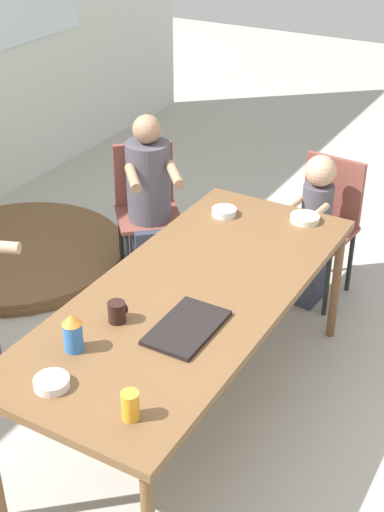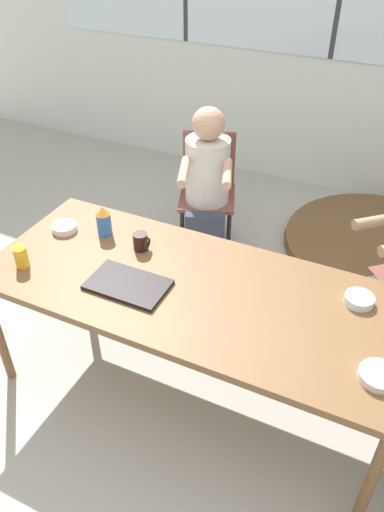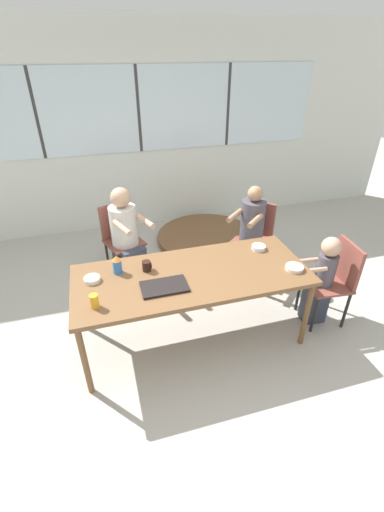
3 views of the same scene
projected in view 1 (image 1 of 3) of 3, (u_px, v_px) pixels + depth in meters
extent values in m
plane|color=#B2ADA3|center=(192.00, 412.00, 3.65)|extent=(16.00, 16.00, 0.00)
cube|color=brown|center=(192.00, 293.00, 3.28)|extent=(2.06, 0.86, 0.04)
cylinder|color=brown|center=(336.00, 284.00, 4.04)|extent=(0.05, 0.05, 0.71)
cylinder|color=brown|center=(217.00, 251.00, 4.37)|extent=(0.05, 0.05, 0.71)
cube|color=brown|center=(149.00, 217.00, 4.56)|extent=(0.56, 0.56, 0.03)
cube|color=brown|center=(144.00, 174.00, 4.60)|extent=(0.28, 0.31, 0.42)
cylinder|color=black|center=(180.00, 258.00, 4.57)|extent=(0.03, 0.03, 0.43)
cylinder|color=black|center=(128.00, 264.00, 4.51)|extent=(0.03, 0.03, 0.43)
cylinder|color=black|center=(171.00, 233.00, 4.85)|extent=(0.03, 0.03, 0.43)
cylinder|color=black|center=(121.00, 238.00, 4.79)|extent=(0.03, 0.03, 0.43)
cube|color=brown|center=(317.00, 233.00, 4.38)|extent=(0.43, 0.43, 0.03)
cube|color=brown|center=(333.00, 190.00, 4.40)|extent=(0.07, 0.38, 0.42)
cylinder|color=black|center=(327.00, 285.00, 4.29)|extent=(0.03, 0.03, 0.43)
cylinder|color=black|center=(277.00, 268.00, 4.46)|extent=(0.03, 0.03, 0.43)
cylinder|color=black|center=(350.00, 261.00, 4.53)|extent=(0.03, 0.03, 0.43)
cylinder|color=black|center=(302.00, 246.00, 4.70)|extent=(0.03, 0.03, 0.43)
cube|color=#333847|center=(152.00, 253.00, 4.59)|extent=(0.41, 0.40, 0.46)
cylinder|color=#4C4751|center=(149.00, 181.00, 4.40)|extent=(0.27, 0.27, 0.51)
sphere|color=#A37A5B|center=(147.00, 129.00, 4.22)|extent=(0.17, 0.17, 0.17)
cylinder|color=#A37A5B|center=(175.00, 174.00, 4.15)|extent=(0.26, 0.24, 0.06)
cylinder|color=#A37A5B|center=(133.00, 178.00, 4.11)|extent=(0.26, 0.24, 0.06)
cube|color=#333847|center=(309.00, 268.00, 4.43)|extent=(0.24, 0.19, 0.46)
cylinder|color=#4C4751|center=(317.00, 210.00, 4.26)|extent=(0.19, 0.19, 0.32)
sphere|color=tan|center=(321.00, 171.00, 4.14)|extent=(0.19, 0.19, 0.19)
cylinder|color=tan|center=(319.00, 212.00, 4.07)|extent=(0.21, 0.06, 0.04)
cylinder|color=tan|center=(293.00, 205.00, 4.16)|extent=(0.21, 0.06, 0.04)
cube|color=black|center=(187.00, 327.00, 3.00)|extent=(0.38, 0.23, 0.02)
cylinder|color=black|center=(117.00, 312.00, 3.03)|extent=(0.08, 0.08, 0.09)
torus|color=black|center=(122.00, 308.00, 3.06)|extent=(0.01, 0.06, 0.06)
cylinder|color=blue|center=(73.00, 337.00, 2.86)|extent=(0.08, 0.08, 0.13)
cone|color=orange|center=(71.00, 319.00, 2.81)|extent=(0.08, 0.08, 0.04)
cylinder|color=gold|center=(130.00, 405.00, 2.52)|extent=(0.07, 0.07, 0.11)
cylinder|color=silver|center=(224.00, 212.00, 3.91)|extent=(0.14, 0.14, 0.04)
cylinder|color=silver|center=(305.00, 218.00, 3.85)|extent=(0.16, 0.16, 0.03)
cylinder|color=white|center=(52.00, 383.00, 2.68)|extent=(0.14, 0.14, 0.04)
cylinder|color=brown|center=(21.00, 257.00, 4.98)|extent=(1.44, 1.44, 0.03)
cylinder|color=brown|center=(21.00, 253.00, 4.96)|extent=(1.46, 1.46, 0.03)
cylinder|color=brown|center=(20.00, 250.00, 4.95)|extent=(1.44, 1.44, 0.03)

